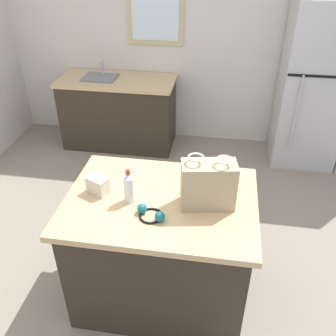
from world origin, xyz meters
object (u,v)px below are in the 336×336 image
object	(u,v)px
refrigerator	(313,86)
small_box	(98,185)
shopping_bag	(208,185)
ear_defenders	(151,214)
bottle	(129,187)
kitchen_island	(161,249)

from	to	relation	value
refrigerator	small_box	world-z (taller)	refrigerator
small_box	shopping_bag	bearing A→B (deg)	-0.97
small_box	ear_defenders	bearing A→B (deg)	-25.31
refrigerator	bottle	world-z (taller)	refrigerator
refrigerator	shopping_bag	size ratio (longest dim) A/B	5.13
kitchen_island	small_box	xyz separation A→B (m)	(-0.43, 0.00, 0.52)
refrigerator	ear_defenders	distance (m)	2.82
kitchen_island	ear_defenders	xyz separation A→B (m)	(-0.03, -0.18, 0.48)
kitchen_island	small_box	world-z (taller)	small_box
kitchen_island	refrigerator	xyz separation A→B (m)	(1.33, 2.28, 0.47)
refrigerator	bottle	xyz separation A→B (m)	(-1.53, -2.33, 0.10)
bottle	ear_defenders	size ratio (longest dim) A/B	1.19
kitchen_island	ear_defenders	bearing A→B (deg)	-98.98
small_box	refrigerator	bearing A→B (deg)	52.24
small_box	ear_defenders	distance (m)	0.44
small_box	bottle	size ratio (longest dim) A/B	0.60
shopping_bag	bottle	bearing A→B (deg)	-175.42
refrigerator	small_box	distance (m)	2.88
refrigerator	shopping_bag	xyz separation A→B (m)	(-1.03, -2.29, 0.15)
shopping_bag	small_box	xyz separation A→B (m)	(-0.73, 0.01, -0.10)
kitchen_island	ear_defenders	distance (m)	0.51
kitchen_island	shopping_bag	size ratio (longest dim) A/B	3.49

